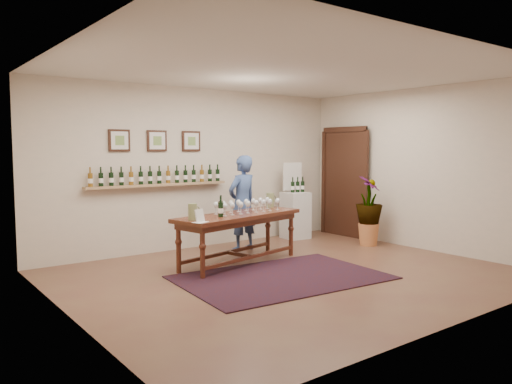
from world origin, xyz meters
TOP-DOWN VIEW (x-y plane):
  - ground at (0.00, 0.00)m, footprint 6.00×6.00m
  - room_shell at (2.11, 1.86)m, footprint 6.00×6.00m
  - rug at (-0.22, -0.07)m, footprint 2.87×2.04m
  - tasting_table at (-0.19, 0.98)m, footprint 2.26×1.13m
  - table_glasses at (0.02, 1.06)m, footprint 1.44×0.44m
  - table_bottles at (-0.56, 0.91)m, footprint 0.35×0.28m
  - pitcher_left at (-1.10, 0.80)m, footprint 0.17×0.17m
  - pitcher_right at (0.70, 1.34)m, footprint 0.19×0.19m
  - menu_card at (-1.12, 0.57)m, footprint 0.23×0.20m
  - display_pedestal at (1.93, 2.08)m, footprint 0.49×0.49m
  - pedestal_bottles at (1.97, 2.07)m, footprint 0.32×0.11m
  - info_sign at (1.97, 2.22)m, footprint 0.44×0.06m
  - potted_plant at (2.51, 0.74)m, footprint 0.80×0.80m
  - person at (0.43, 1.76)m, footprint 0.65×0.49m

SIDE VIEW (x-z plane):
  - ground at x=0.00m, z-range 0.00..0.00m
  - rug at x=-0.22m, z-range 0.00..0.01m
  - display_pedestal at x=1.93m, z-range 0.00..0.90m
  - potted_plant at x=2.51m, z-range 0.09..1.18m
  - tasting_table at x=-0.19m, z-range 0.27..1.04m
  - person at x=0.43m, z-range 0.00..1.64m
  - menu_card at x=-1.12m, z-range 0.77..0.95m
  - table_glasses at x=0.02m, z-range 0.77..0.96m
  - pitcher_left at x=-1.10m, z-range 0.77..1.00m
  - pitcher_right at x=0.70m, z-range 0.77..1.01m
  - table_bottles at x=-0.56m, z-range 0.77..1.10m
  - pedestal_bottles at x=1.97m, z-range 0.90..1.22m
  - room_shell at x=2.11m, z-range -1.88..4.12m
  - info_sign at x=1.97m, z-range 0.90..1.50m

